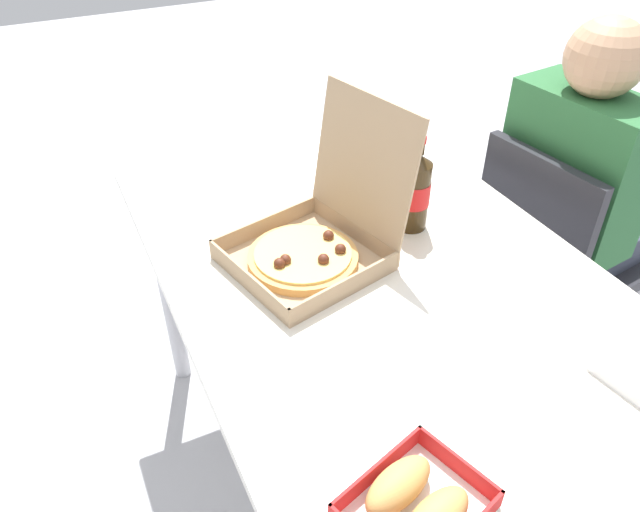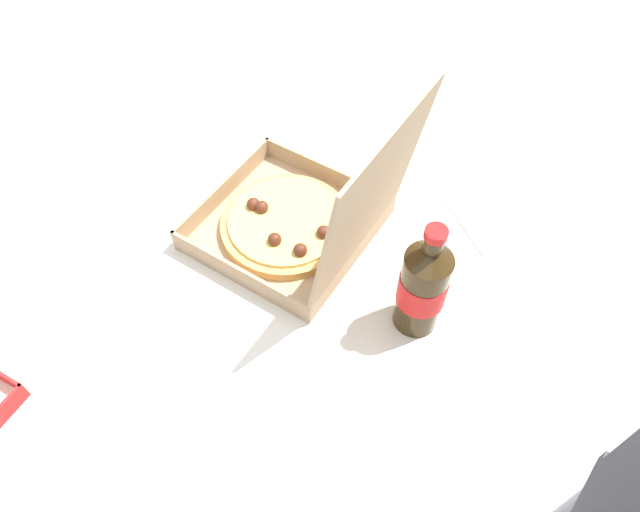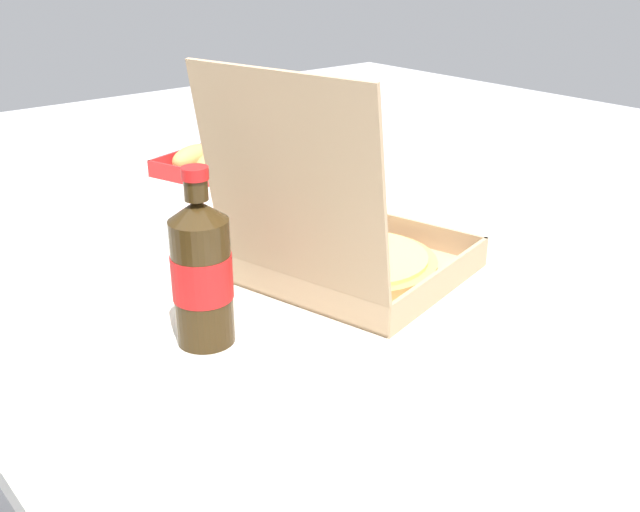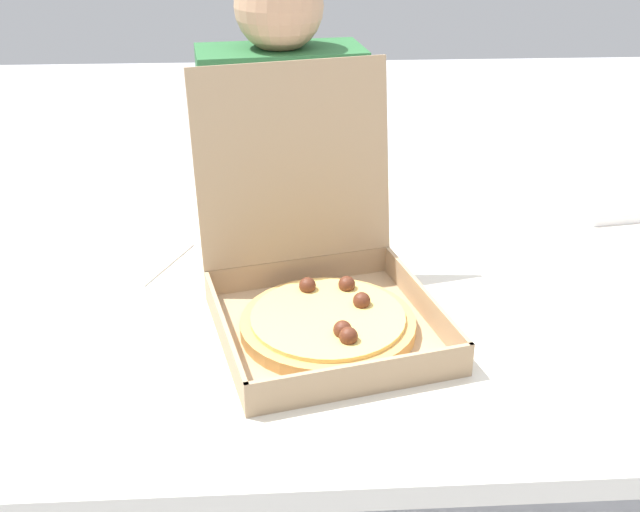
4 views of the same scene
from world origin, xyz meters
name	(u,v)px [view 2 (image 2 of 4)]	position (x,y,z in m)	size (l,w,h in m)	color
ground_plane	(309,454)	(0.00, 0.00, 0.00)	(10.00, 10.00, 0.00)	#B2B2B7
dining_table	(304,329)	(0.00, 0.00, 0.67)	(1.36, 0.85, 0.75)	silver
pizza_box_open	(300,220)	(-0.09, -0.11, 0.80)	(0.35, 0.39, 0.32)	tan
cola_bottle	(423,286)	(-0.11, 0.14, 0.85)	(0.07, 0.07, 0.22)	#33230F
paper_menu	(512,211)	(-0.42, 0.12, 0.75)	(0.21, 0.15, 0.00)	white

